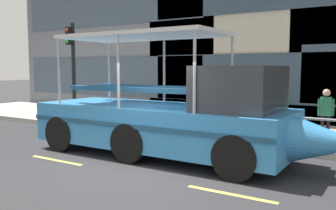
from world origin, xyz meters
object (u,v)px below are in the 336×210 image
(leaned_bicycle, at_px, (91,112))
(traffic_light_pole, at_px, (72,62))
(pedestrian_near_bow, at_px, (326,110))
(duck_tour_boat, at_px, (175,118))

(leaned_bicycle, bearing_deg, traffic_light_pole, -173.64)
(traffic_light_pole, bearing_deg, pedestrian_near_bow, 3.86)
(leaned_bicycle, relative_size, duck_tour_boat, 0.20)
(duck_tour_boat, height_order, pedestrian_near_bow, duck_tour_boat)
(duck_tour_boat, relative_size, pedestrian_near_bow, 5.60)
(traffic_light_pole, xyz_separation_m, duck_tour_boat, (6.66, -2.70, -1.59))
(leaned_bicycle, height_order, pedestrian_near_bow, pedestrian_near_bow)
(traffic_light_pole, distance_m, duck_tour_boat, 7.36)
(duck_tour_boat, distance_m, pedestrian_near_bow, 4.61)
(leaned_bicycle, distance_m, pedestrian_near_bow, 8.93)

